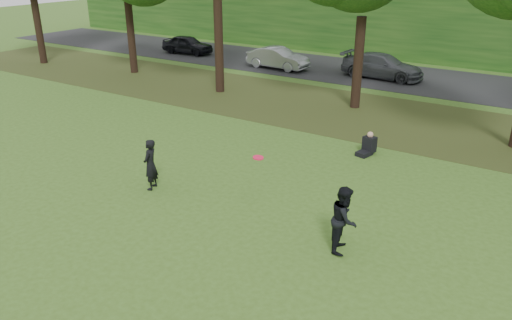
# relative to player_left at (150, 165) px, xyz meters

# --- Properties ---
(ground) EXTENTS (120.00, 120.00, 0.00)m
(ground) POSITION_rel_player_left_xyz_m (4.89, -2.39, -0.79)
(ground) COLOR #38571B
(ground) RESTS_ON ground
(leaf_litter) EXTENTS (60.00, 7.00, 0.01)m
(leaf_litter) POSITION_rel_player_left_xyz_m (4.89, 10.61, -0.79)
(leaf_litter) COLOR #3E3416
(leaf_litter) RESTS_ON ground
(street) EXTENTS (70.00, 7.00, 0.02)m
(street) POSITION_rel_player_left_xyz_m (4.89, 18.61, -0.78)
(street) COLOR black
(street) RESTS_ON ground
(far_hedge) EXTENTS (70.00, 3.00, 5.00)m
(far_hedge) POSITION_rel_player_left_xyz_m (4.89, 24.61, 1.71)
(far_hedge) COLOR #164213
(far_hedge) RESTS_ON ground
(player_left) EXTENTS (0.54, 0.67, 1.59)m
(player_left) POSITION_rel_player_left_xyz_m (0.00, 0.00, 0.00)
(player_left) COLOR black
(player_left) RESTS_ON ground
(player_right) EXTENTS (0.81, 0.94, 1.68)m
(player_right) POSITION_rel_player_left_xyz_m (6.28, -0.00, 0.04)
(player_right) COLOR black
(player_right) RESTS_ON ground
(parked_cars) EXTENTS (37.80, 3.52, 1.49)m
(parked_cars) POSITION_rel_player_left_xyz_m (5.06, 17.21, -0.09)
(parked_cars) COLOR black
(parked_cars) RESTS_ON street
(frisbee) EXTENTS (0.38, 0.38, 0.06)m
(frisbee) POSITION_rel_player_left_xyz_m (4.08, -0.37, 1.26)
(frisbee) COLOR #EA1342
(frisbee) RESTS_ON ground
(seated_person) EXTENTS (0.58, 0.81, 0.83)m
(seated_person) POSITION_rel_player_left_xyz_m (4.53, 6.25, -0.48)
(seated_person) COLOR black
(seated_person) RESTS_ON ground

